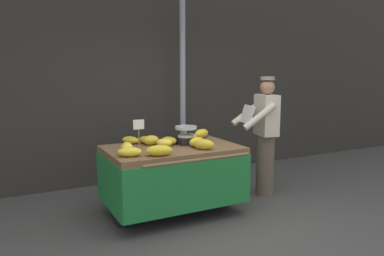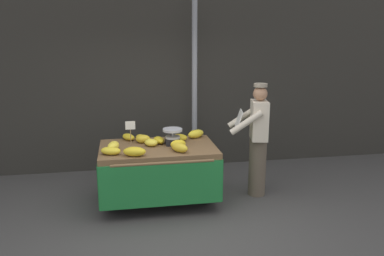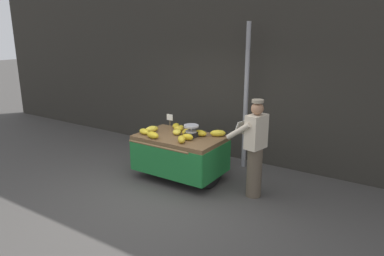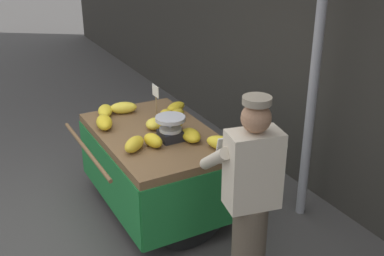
{
  "view_description": "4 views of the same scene",
  "coord_description": "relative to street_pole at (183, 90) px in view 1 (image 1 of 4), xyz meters",
  "views": [
    {
      "loc": [
        -2.11,
        -3.29,
        1.82
      ],
      "look_at": [
        0.11,
        0.97,
        1.08
      ],
      "focal_mm": 35.73,
      "sensor_mm": 36.0,
      "label": 1
    },
    {
      "loc": [
        -0.66,
        -4.42,
        2.42
      ],
      "look_at": [
        0.29,
        0.85,
        1.14
      ],
      "focal_mm": 37.01,
      "sensor_mm": 36.0,
      "label": 2
    },
    {
      "loc": [
        3.57,
        -4.37,
        2.83
      ],
      "look_at": [
        0.11,
        0.93,
        1.07
      ],
      "focal_mm": 33.44,
      "sensor_mm": 36.0,
      "label": 3
    },
    {
      "loc": [
        3.77,
        -0.8,
        2.84
      ],
      "look_at": [
        0.32,
        1.08,
        1.08
      ],
      "focal_mm": 45.74,
      "sensor_mm": 36.0,
      "label": 4
    }
  ],
  "objects": [
    {
      "name": "vendor_person",
      "position": [
        0.74,
        -1.18,
        -0.61
      ],
      "size": [
        0.64,
        0.59,
        1.71
      ],
      "color": "brown",
      "rests_on": "ground"
    },
    {
      "name": "ground_plane",
      "position": [
        -0.58,
        -2.21,
        -1.49
      ],
      "size": [
        60.0,
        60.0,
        0.0
      ],
      "primitive_type": "plane",
      "color": "#423F3D"
    },
    {
      "name": "banana_bunch_7",
      "position": [
        -1.1,
        -1.65,
        -0.56
      ],
      "size": [
        0.32,
        0.22,
        0.12
      ],
      "primitive_type": "ellipsoid",
      "rotation": [
        0.0,
        0.0,
        1.33
      ],
      "color": "gold",
      "rests_on": "banana_cart"
    },
    {
      "name": "price_sign",
      "position": [
        -1.13,
        -1.08,
        -0.37
      ],
      "size": [
        0.14,
        0.01,
        0.34
      ],
      "color": "#997A51",
      "rests_on": "banana_cart"
    },
    {
      "name": "banana_bunch_2",
      "position": [
        -0.73,
        -1.09,
        -0.57
      ],
      "size": [
        0.2,
        0.27,
        0.1
      ],
      "primitive_type": "ellipsoid",
      "rotation": [
        0.0,
        0.0,
        0.27
      ],
      "color": "gold",
      "rests_on": "banana_cart"
    },
    {
      "name": "back_wall",
      "position": [
        -0.58,
        0.49,
        0.5
      ],
      "size": [
        16.0,
        0.24,
        3.97
      ],
      "primitive_type": "cube",
      "color": "#2D2B26",
      "rests_on": "ground"
    },
    {
      "name": "banana_bunch_9",
      "position": [
        -0.43,
        -1.04,
        -0.57
      ],
      "size": [
        0.27,
        0.19,
        0.11
      ],
      "primitive_type": "ellipsoid",
      "rotation": [
        0.0,
        0.0,
        1.46
      ],
      "color": "gold",
      "rests_on": "banana_cart"
    },
    {
      "name": "banana_cart",
      "position": [
        -0.76,
        -1.26,
        -0.86
      ],
      "size": [
        1.65,
        1.24,
        0.86
      ],
      "color": "brown",
      "rests_on": "ground"
    },
    {
      "name": "banana_bunch_4",
      "position": [
        -0.98,
        -0.91,
        -0.57
      ],
      "size": [
        0.21,
        0.24,
        0.1
      ],
      "primitive_type": "ellipsoid",
      "rotation": [
        0.0,
        0.0,
        0.52
      ],
      "color": "gold",
      "rests_on": "banana_cart"
    },
    {
      "name": "banana_bunch_1",
      "position": [
        -0.14,
        -0.88,
        -0.56
      ],
      "size": [
        0.33,
        0.28,
        0.12
      ],
      "primitive_type": "ellipsoid",
      "rotation": [
        0.0,
        0.0,
        2.14
      ],
      "color": "yellow",
      "rests_on": "banana_cart"
    },
    {
      "name": "banana_bunch_11",
      "position": [
        -1.38,
        -1.35,
        -0.56
      ],
      "size": [
        0.22,
        0.31,
        0.12
      ],
      "primitive_type": "ellipsoid",
      "rotation": [
        0.0,
        0.0,
        2.85
      ],
      "color": "yellow",
      "rests_on": "banana_cart"
    },
    {
      "name": "street_pole",
      "position": [
        0.0,
        0.0,
        0.0
      ],
      "size": [
        0.09,
        0.09,
        2.97
      ],
      "primitive_type": "cylinder",
      "color": "gray",
      "rests_on": "ground"
    },
    {
      "name": "weighing_scale",
      "position": [
        -0.54,
        -1.2,
        -0.5
      ],
      "size": [
        0.28,
        0.28,
        0.24
      ],
      "color": "black",
      "rests_on": "banana_cart"
    },
    {
      "name": "banana_bunch_8",
      "position": [
        -0.96,
        -1.04,
        -0.56
      ],
      "size": [
        0.23,
        0.18,
        0.12
      ],
      "primitive_type": "ellipsoid",
      "rotation": [
        0.0,
        0.0,
        1.41
      ],
      "color": "gold",
      "rests_on": "banana_cart"
    },
    {
      "name": "banana_bunch_3",
      "position": [
        -0.85,
        -1.22,
        -0.57
      ],
      "size": [
        0.26,
        0.26,
        0.1
      ],
      "primitive_type": "ellipsoid",
      "rotation": [
        0.0,
        0.0,
        0.77
      ],
      "color": "yellow",
      "rests_on": "banana_cart"
    },
    {
      "name": "banana_bunch_10",
      "position": [
        -0.5,
        -1.58,
        -0.56
      ],
      "size": [
        0.27,
        0.29,
        0.13
      ],
      "primitive_type": "ellipsoid",
      "rotation": [
        0.0,
        0.0,
        0.7
      ],
      "color": "gold",
      "rests_on": "banana_cart"
    },
    {
      "name": "banana_bunch_6",
      "position": [
        -1.16,
        -0.83,
        -0.58
      ],
      "size": [
        0.25,
        0.29,
        0.09
      ],
      "primitive_type": "ellipsoid",
      "rotation": [
        0.0,
        0.0,
        0.51
      ],
      "color": "gold",
      "rests_on": "banana_cart"
    },
    {
      "name": "banana_bunch_5",
      "position": [
        -1.41,
        -1.54,
        -0.57
      ],
      "size": [
        0.31,
        0.23,
        0.11
      ],
      "primitive_type": "ellipsoid",
      "rotation": [
        0.0,
        0.0,
        1.21
      ],
      "color": "yellow",
      "rests_on": "banana_cart"
    },
    {
      "name": "banana_bunch_0",
      "position": [
        -0.49,
        -1.4,
        -0.56
      ],
      "size": [
        0.25,
        0.17,
        0.12
      ],
      "primitive_type": "ellipsoid",
      "rotation": [
        0.0,
        0.0,
        1.8
      ],
      "color": "gold",
      "rests_on": "banana_cart"
    }
  ]
}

